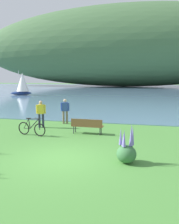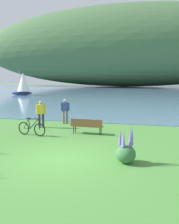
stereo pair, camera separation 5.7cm
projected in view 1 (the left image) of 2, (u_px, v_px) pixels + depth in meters
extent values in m
plane|color=#478438|center=(60.00, 159.00, 9.19)|extent=(200.00, 200.00, 0.00)
cube|color=#5B7F9E|center=(130.00, 90.00, 54.88)|extent=(180.00, 80.00, 0.04)
ellipsoid|color=#42663D|center=(124.00, 46.00, 74.60)|extent=(100.73, 28.00, 25.48)
cube|color=brown|center=(87.00, 126.00, 13.24)|extent=(1.81, 0.52, 0.05)
cube|color=brown|center=(86.00, 123.00, 13.00)|extent=(1.80, 0.08, 0.40)
cylinder|color=#2D2D33|center=(75.00, 128.00, 13.62)|extent=(0.05, 0.05, 0.45)
cylinder|color=#2D2D33|center=(101.00, 130.00, 13.25)|extent=(0.05, 0.05, 0.45)
cylinder|color=#2D2D33|center=(74.00, 130.00, 13.29)|extent=(0.05, 0.05, 0.45)
cylinder|color=#2D2D33|center=(100.00, 131.00, 12.92)|extent=(0.05, 0.05, 0.45)
torus|color=black|center=(40.00, 130.00, 12.67)|extent=(0.72, 0.18, 0.72)
torus|color=black|center=(24.00, 128.00, 13.06)|extent=(0.72, 0.18, 0.72)
cylinder|color=black|center=(34.00, 124.00, 12.75)|extent=(0.61, 0.14, 0.61)
cylinder|color=black|center=(34.00, 119.00, 12.73)|extent=(0.66, 0.15, 0.09)
cylinder|color=black|center=(29.00, 124.00, 12.88)|extent=(0.13, 0.06, 0.54)
cylinder|color=black|center=(27.00, 128.00, 12.98)|extent=(0.43, 0.10, 0.05)
cylinder|color=black|center=(26.00, 124.00, 12.96)|extent=(0.37, 0.09, 0.56)
cylinder|color=black|center=(39.00, 124.00, 12.63)|extent=(0.09, 0.05, 0.60)
cube|color=black|center=(29.00, 118.00, 12.85)|extent=(0.25, 0.14, 0.05)
cylinder|color=black|center=(39.00, 118.00, 12.59)|extent=(0.48, 0.10, 0.02)
cylinder|color=#72604C|center=(63.00, 117.00, 16.10)|extent=(0.14, 0.14, 0.88)
cylinder|color=#72604C|center=(67.00, 117.00, 16.08)|extent=(0.14, 0.14, 0.88)
cube|color=#334CA5|center=(65.00, 107.00, 15.98)|extent=(0.41, 0.27, 0.60)
sphere|color=beige|center=(65.00, 101.00, 15.91)|extent=(0.22, 0.22, 0.22)
cylinder|color=#334CA5|center=(61.00, 107.00, 16.00)|extent=(0.09, 0.09, 0.56)
cylinder|color=#334CA5|center=(69.00, 107.00, 15.95)|extent=(0.09, 0.09, 0.56)
cylinder|color=#282D47|center=(39.00, 121.00, 14.87)|extent=(0.14, 0.14, 0.88)
cylinder|color=#282D47|center=(43.00, 121.00, 14.88)|extent=(0.14, 0.14, 0.88)
cube|color=yellow|center=(41.00, 109.00, 14.76)|extent=(0.42, 0.31, 0.60)
sphere|color=tan|center=(41.00, 103.00, 14.70)|extent=(0.22, 0.22, 0.22)
cylinder|color=yellow|center=(37.00, 109.00, 14.76)|extent=(0.09, 0.09, 0.56)
cylinder|color=yellow|center=(45.00, 109.00, 14.77)|extent=(0.09, 0.09, 0.56)
ellipsoid|color=#386B3D|center=(126.00, 154.00, 8.76)|extent=(0.75, 0.75, 0.68)
cylinder|color=#386B3D|center=(131.00, 147.00, 8.71)|extent=(0.02, 0.02, 0.12)
cone|color=#7A6BC6|center=(131.00, 135.00, 8.64)|extent=(0.15, 0.15, 0.83)
cylinder|color=#386B3D|center=(120.00, 146.00, 8.87)|extent=(0.02, 0.02, 0.12)
cone|color=#7A6BC6|center=(121.00, 136.00, 8.81)|extent=(0.13, 0.13, 0.64)
cylinder|color=#386B3D|center=(123.00, 148.00, 8.68)|extent=(0.02, 0.02, 0.12)
cone|color=#7A6BC6|center=(123.00, 140.00, 8.64)|extent=(0.13, 0.13, 0.47)
cylinder|color=#386B3D|center=(132.00, 147.00, 8.82)|extent=(0.02, 0.02, 0.12)
cone|color=#7A6BC6|center=(133.00, 135.00, 8.75)|extent=(0.12, 0.12, 0.76)
cylinder|color=#386B3D|center=(124.00, 148.00, 8.60)|extent=(0.02, 0.02, 0.12)
cone|color=#7A6BC6|center=(124.00, 138.00, 8.54)|extent=(0.12, 0.12, 0.65)
ellipsoid|color=navy|center=(21.00, 93.00, 40.90)|extent=(3.73, 2.16, 0.63)
cylinder|color=#B2B2B2|center=(19.00, 81.00, 40.55)|extent=(0.09, 0.09, 3.60)
cone|color=white|center=(23.00, 82.00, 40.65)|extent=(2.73, 2.73, 3.24)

